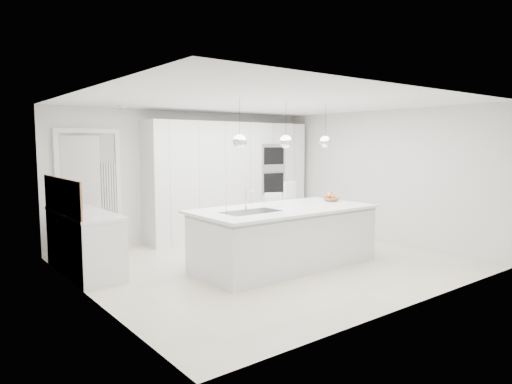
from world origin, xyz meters
TOP-DOWN VIEW (x-y plane):
  - floor at (0.00, 0.00)m, footprint 5.50×5.50m
  - wall_back at (0.00, 2.50)m, footprint 5.50×0.00m
  - wall_left at (-2.75, 0.00)m, footprint 0.00×5.00m
  - ceiling at (0.00, 0.00)m, footprint 5.50×5.50m
  - tall_cabinets at (0.80, 2.20)m, footprint 3.60×0.60m
  - oven_stack at (1.70, 1.89)m, footprint 0.62×0.04m
  - doorway_frame at (-1.95, 2.47)m, footprint 1.11×0.08m
  - hallway_door at (-2.20, 2.42)m, footprint 0.76×0.38m
  - radiator at (-1.63, 2.46)m, footprint 0.32×0.04m
  - left_base_cabinets at (-2.45, 1.20)m, footprint 0.60×1.80m
  - left_worktop at (-2.45, 1.20)m, footprint 0.62×1.82m
  - oak_backsplash at (-2.74, 1.20)m, footprint 0.02×1.80m
  - island_base at (0.10, -0.30)m, footprint 2.80×1.20m
  - island_worktop at (0.10, -0.25)m, footprint 2.84×1.40m
  - island_sink at (-0.55, -0.30)m, footprint 0.84×0.44m
  - island_tap at (-0.50, -0.10)m, footprint 0.02×0.02m
  - pendant_left at (-0.75, -0.30)m, footprint 0.20×0.20m
  - pendant_mid at (0.10, -0.30)m, footprint 0.20×0.20m
  - pendant_right at (0.95, -0.30)m, footprint 0.20×0.20m
  - fruit_bowl at (1.27, -0.16)m, footprint 0.31×0.31m
  - espresso_machine at (-2.43, 1.69)m, footprint 0.18×0.27m
  - bar_stool_left at (0.70, 0.58)m, footprint 0.49×0.56m
  - bar_stool_right at (1.14, 0.61)m, footprint 0.53×0.63m
  - apple_a at (1.22, -0.15)m, footprint 0.09×0.09m
  - apple_b at (1.24, -0.22)m, footprint 0.07×0.07m
  - apple_c at (1.27, -0.20)m, footprint 0.07×0.07m
  - banana_bunch at (1.27, -0.14)m, footprint 0.22×0.16m

SIDE VIEW (x-z plane):
  - floor at x=0.00m, z-range 0.00..0.00m
  - left_base_cabinets at x=-2.45m, z-range 0.00..0.86m
  - island_base at x=0.10m, z-range 0.00..0.86m
  - bar_stool_left at x=0.70m, z-range 0.00..1.00m
  - bar_stool_right at x=1.14m, z-range 0.00..1.18m
  - island_sink at x=-0.55m, z-range 0.73..0.91m
  - radiator at x=-1.63m, z-range 0.15..1.55m
  - left_worktop at x=-2.45m, z-range 0.86..0.90m
  - island_worktop at x=0.10m, z-range 0.86..0.90m
  - fruit_bowl at x=1.27m, z-range 0.90..0.97m
  - apple_c at x=1.27m, z-range 0.93..1.00m
  - apple_b at x=1.24m, z-range 0.93..1.00m
  - apple_a at x=1.22m, z-range 0.93..1.02m
  - hallway_door at x=-2.20m, z-range 0.00..2.00m
  - banana_bunch at x=1.27m, z-range 0.91..1.10m
  - doorway_frame at x=-1.95m, z-range -0.04..2.09m
  - espresso_machine at x=-2.43m, z-range 0.90..1.19m
  - island_tap at x=-0.50m, z-range 0.90..1.20m
  - tall_cabinets at x=0.80m, z-range 0.00..2.30m
  - oak_backsplash at x=-2.74m, z-range 0.90..1.40m
  - wall_back at x=0.00m, z-range -1.50..4.00m
  - wall_left at x=-2.75m, z-range -1.25..3.75m
  - oven_stack at x=1.70m, z-range 0.83..1.88m
  - pendant_left at x=-0.75m, z-range 1.80..2.00m
  - pendant_mid at x=0.10m, z-range 1.80..2.00m
  - pendant_right at x=0.95m, z-range 1.80..2.00m
  - ceiling at x=0.00m, z-range 2.50..2.50m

